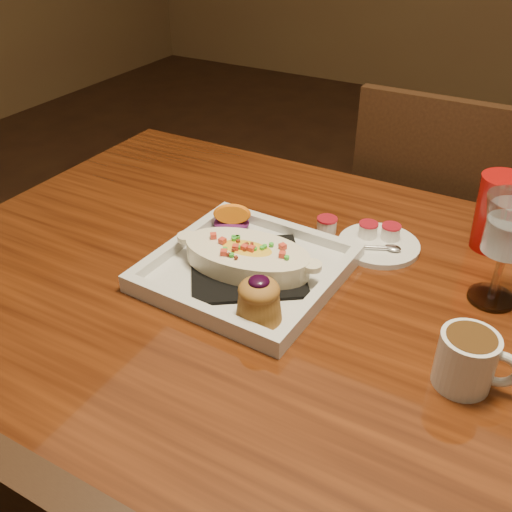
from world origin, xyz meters
The scene contains 8 objects.
table centered at (0.00, 0.00, 0.65)m, with size 1.50×0.90×0.75m.
chair_far centered at (0.00, 0.63, 0.51)m, with size 0.42×0.42×0.93m.
plate centered at (-0.19, 0.00, 0.78)m, with size 0.30×0.30×0.08m.
coffee_mug centered at (0.17, -0.07, 0.79)m, with size 0.10×0.07×0.08m.
goblet centered at (0.17, 0.13, 0.87)m, with size 0.08×0.08×0.18m.
saucer centered at (-0.04, 0.19, 0.76)m, with size 0.14×0.14×0.10m.
creamer_loose centered at (-0.14, 0.19, 0.77)m, with size 0.04×0.04×0.03m.
red_tumbler centered at (0.14, 0.29, 0.82)m, with size 0.08×0.08×0.14m, color #9E0C0B.
Camera 1 is at (0.19, -0.65, 1.29)m, focal length 40.00 mm.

